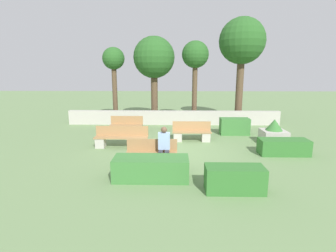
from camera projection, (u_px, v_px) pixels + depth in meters
ground_plane at (173, 151)px, 10.14m from camera, size 60.00×60.00×0.00m
perimeter_wall at (174, 118)px, 15.09m from camera, size 12.09×0.30×0.80m
bench_front at (152, 156)px, 8.58m from camera, size 1.68×0.48×0.85m
bench_left_side at (192, 134)px, 11.58m from camera, size 1.70×0.48×0.85m
bench_right_side at (126, 127)px, 12.96m from camera, size 1.61×0.49×0.85m
bench_back at (121, 139)px, 10.63m from camera, size 2.15×0.48×0.85m
person_seated_man at (164, 146)px, 8.36m from camera, size 0.38×0.64×1.32m
hedge_block_near_left at (151, 168)px, 7.51m from camera, size 2.14×0.84×0.65m
hedge_block_near_right at (284, 147)px, 9.72m from camera, size 1.78×0.71×0.58m
hedge_block_mid_left at (234, 179)px, 6.74m from camera, size 1.50×0.65×0.67m
hedge_block_mid_right at (234, 126)px, 12.76m from camera, size 1.39×0.63×0.80m
planter_corner_left at (274, 133)px, 11.18m from camera, size 1.00×1.00×1.06m
tree_leftmost at (114, 62)px, 15.59m from camera, size 1.31×1.31×4.43m
tree_center_left at (154, 59)px, 15.57m from camera, size 2.46×2.46×5.06m
tree_center_right at (195, 57)px, 15.05m from camera, size 1.55×1.55×4.74m
tree_rightmost at (242, 43)px, 14.99m from camera, size 2.64×2.64×6.05m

